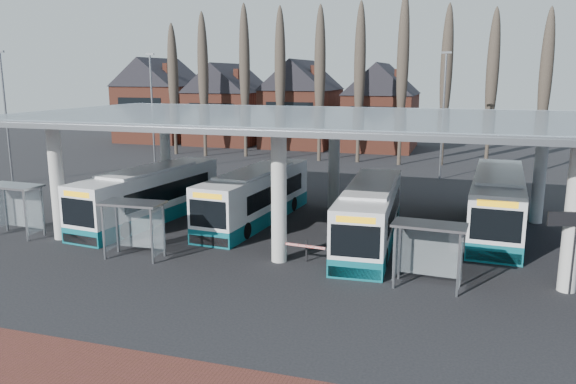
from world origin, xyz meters
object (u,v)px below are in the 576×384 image
(bus_1, at_px, (256,197))
(bus_2, at_px, (370,215))
(bus_3, at_px, (497,203))
(shelter_0, at_px, (16,198))
(shelter_2, at_px, (429,240))
(shelter_1, at_px, (135,217))
(bus_0, at_px, (150,196))

(bus_1, distance_m, bus_2, 7.43)
(bus_3, bearing_deg, shelter_0, -157.33)
(shelter_0, relative_size, shelter_2, 1.03)
(shelter_1, bearing_deg, bus_0, 112.95)
(bus_3, height_order, shelter_0, bus_3)
(bus_2, distance_m, bus_3, 7.58)
(bus_3, xyz_separation_m, shelter_1, (-16.29, -9.88, 0.40))
(bus_1, distance_m, shelter_0, 12.85)
(bus_0, xyz_separation_m, bus_3, (19.24, 3.69, 0.08))
(shelter_1, bearing_deg, bus_2, 26.30)
(shelter_0, bearing_deg, bus_3, 21.60)
(bus_2, bearing_deg, bus_3, 31.77)
(bus_3, bearing_deg, shelter_2, -104.10)
(bus_1, distance_m, bus_3, 13.41)
(bus_0, distance_m, shelter_0, 7.05)
(bus_3, relative_size, shelter_2, 4.03)
(bus_2, xyz_separation_m, shelter_2, (3.23, -5.30, 0.49))
(bus_0, xyz_separation_m, shelter_1, (2.95, -6.19, 0.48))
(bus_1, height_order, bus_2, bus_1)
(bus_2, distance_m, shelter_0, 18.56)
(bus_0, height_order, bus_2, bus_0)
(shelter_0, height_order, shelter_2, shelter_0)
(bus_1, height_order, shelter_2, bus_1)
(bus_2, height_order, shelter_2, bus_2)
(bus_0, bearing_deg, bus_3, 17.67)
(bus_2, bearing_deg, shelter_0, -169.81)
(bus_0, bearing_deg, shelter_1, -57.69)
(bus_0, bearing_deg, shelter_2, -13.29)
(bus_0, distance_m, shelter_1, 6.88)
(shelter_1, bearing_deg, shelter_0, 168.35)
(bus_0, bearing_deg, bus_1, 22.71)
(shelter_0, bearing_deg, bus_0, 46.39)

